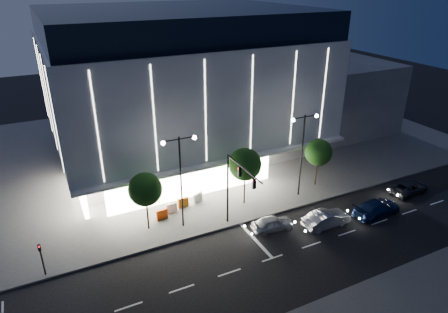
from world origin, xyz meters
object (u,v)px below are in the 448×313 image
at_px(ped_signal_far, 41,256).
at_px(barrier_d, 198,198).
at_px(car_fourth, 409,188).
at_px(car_second, 326,219).
at_px(tree_left, 146,191).
at_px(tree_right, 318,154).
at_px(traffic_mast, 235,182).
at_px(barrier_a, 162,214).
at_px(street_lamp_west, 180,169).
at_px(barrier_c, 183,203).
at_px(street_lamp_east, 303,144).
at_px(car_lead, 273,223).
at_px(barrier_b, 171,208).
at_px(car_third, 377,208).
at_px(tree_mid, 245,166).

bearing_deg(ped_signal_far, barrier_d, 17.90).
bearing_deg(barrier_d, car_fourth, -43.17).
bearing_deg(car_second, tree_left, 64.54).
bearing_deg(tree_right, barrier_d, 170.21).
height_order(traffic_mast, barrier_a, traffic_mast).
relative_size(street_lamp_west, car_second, 1.91).
bearing_deg(barrier_d, barrier_c, 166.02).
bearing_deg(barrier_c, street_lamp_east, -18.93).
bearing_deg(barrier_d, car_lead, -81.56).
bearing_deg(car_fourth, barrier_d, 65.17).
bearing_deg(barrier_d, tree_left, 179.06).
bearing_deg(barrier_b, car_third, -30.98).
bearing_deg(tree_left, car_second, -24.36).
relative_size(street_lamp_west, car_lead, 2.30).
distance_m(tree_right, car_second, 8.48).
height_order(street_lamp_east, barrier_c, street_lamp_east).
distance_m(tree_left, car_third, 22.11).
xyz_separation_m(traffic_mast, car_third, (13.62, -3.69, -4.26)).
xyz_separation_m(street_lamp_east, barrier_c, (-11.83, 3.05, -5.31)).
bearing_deg(car_lead, street_lamp_west, 66.95).
relative_size(traffic_mast, car_fourth, 1.56).
bearing_deg(barrier_b, car_second, -38.72).
relative_size(tree_mid, car_fourth, 1.36).
bearing_deg(barrier_c, tree_right, -12.26).
relative_size(street_lamp_west, car_third, 1.70).
distance_m(street_lamp_east, tree_mid, 6.27).
bearing_deg(street_lamp_east, street_lamp_west, 180.00).
height_order(ped_signal_far, car_fourth, ped_signal_far).
xyz_separation_m(barrier_b, barrier_d, (3.08, 0.69, 0.00)).
xyz_separation_m(tree_mid, car_fourth, (16.92, -5.78, -3.70)).
bearing_deg(car_second, street_lamp_west, 63.26).
distance_m(street_lamp_west, ped_signal_far, 12.76).
bearing_deg(barrier_b, car_lead, -46.07).
xyz_separation_m(traffic_mast, barrier_c, (-2.83, 5.71, -4.38)).
xyz_separation_m(street_lamp_west, barrier_d, (2.85, 3.29, -5.31)).
relative_size(car_second, barrier_a, 4.28).
bearing_deg(car_second, ped_signal_far, 78.86).
bearing_deg(car_lead, tree_right, -54.17).
height_order(street_lamp_west, barrier_b, street_lamp_west).
distance_m(ped_signal_far, car_third, 30.03).
distance_m(street_lamp_west, barrier_d, 6.87).
height_order(tree_mid, barrier_d, tree_mid).
height_order(traffic_mast, street_lamp_east, street_lamp_east).
distance_m(car_second, barrier_c, 13.92).
bearing_deg(street_lamp_east, ped_signal_far, -176.56).
relative_size(ped_signal_far, barrier_a, 2.73).
bearing_deg(barrier_d, barrier_a, 175.73).
height_order(barrier_a, barrier_b, same).
height_order(street_lamp_east, ped_signal_far, street_lamp_east).
xyz_separation_m(street_lamp_west, ped_signal_far, (-12.00, -1.50, -4.07)).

